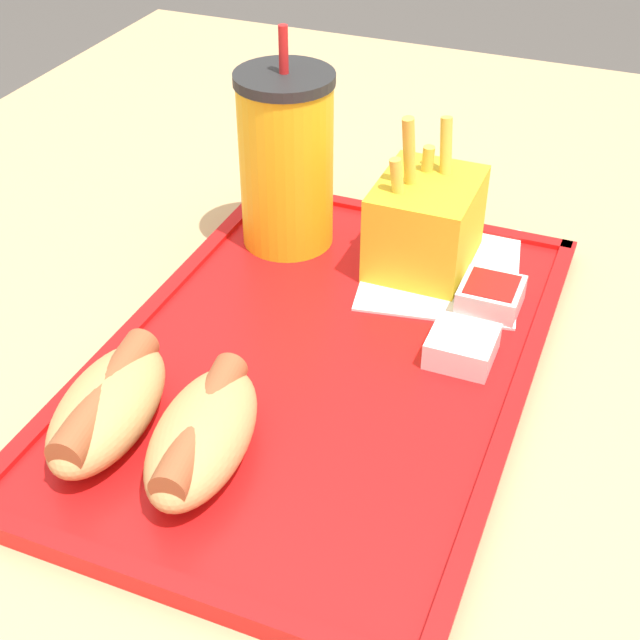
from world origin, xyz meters
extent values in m
cube|color=red|center=(0.01, 0.00, 0.76)|extent=(0.42, 0.28, 0.01)
cube|color=red|center=(0.01, -0.14, 0.77)|extent=(0.42, 0.01, 0.00)
cube|color=red|center=(0.01, 0.13, 0.77)|extent=(0.42, 0.01, 0.00)
cube|color=red|center=(-0.19, 0.00, 0.77)|extent=(0.01, 0.28, 0.00)
cube|color=red|center=(0.21, 0.00, 0.77)|extent=(0.01, 0.28, 0.00)
cube|color=white|center=(0.14, -0.05, 0.77)|extent=(0.16, 0.14, 0.00)
cylinder|color=gold|center=(0.14, 0.08, 0.83)|extent=(0.07, 0.07, 0.13)
cylinder|color=#262626|center=(0.14, 0.08, 0.90)|extent=(0.08, 0.08, 0.01)
cylinder|color=red|center=(0.14, 0.08, 0.93)|extent=(0.01, 0.01, 0.03)
ellipsoid|color=tan|center=(-0.11, 0.09, 0.79)|extent=(0.12, 0.07, 0.04)
cylinder|color=#9E512D|center=(-0.11, 0.09, 0.80)|extent=(0.11, 0.04, 0.02)
ellipsoid|color=tan|center=(-0.11, 0.02, 0.79)|extent=(0.12, 0.07, 0.04)
cylinder|color=#9E512D|center=(-0.11, 0.02, 0.80)|extent=(0.11, 0.04, 0.02)
cube|color=gold|center=(0.15, -0.03, 0.80)|extent=(0.09, 0.07, 0.07)
cylinder|color=gold|center=(0.17, -0.04, 0.84)|extent=(0.02, 0.02, 0.09)
cylinder|color=gold|center=(0.13, -0.02, 0.83)|extent=(0.02, 0.02, 0.07)
cylinder|color=gold|center=(0.17, -0.03, 0.83)|extent=(0.02, 0.01, 0.06)
cylinder|color=gold|center=(0.14, -0.02, 0.85)|extent=(0.02, 0.02, 0.09)
cube|color=silver|center=(0.04, -0.09, 0.78)|extent=(0.04, 0.04, 0.02)
cube|color=white|center=(0.04, -0.09, 0.79)|extent=(0.04, 0.04, 0.00)
cube|color=silver|center=(0.11, -0.10, 0.78)|extent=(0.04, 0.04, 0.02)
cube|color=#B21914|center=(0.11, -0.10, 0.79)|extent=(0.04, 0.04, 0.00)
camera|label=1|loc=(-0.43, -0.18, 1.15)|focal=50.00mm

